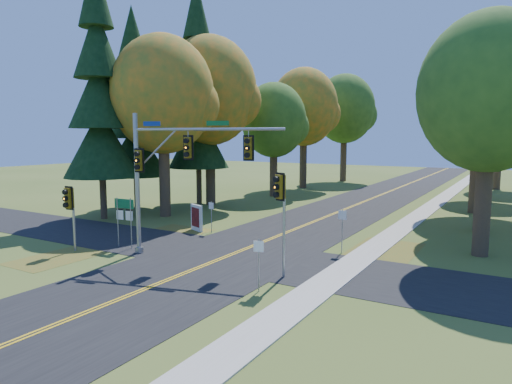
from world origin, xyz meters
The scene contains 30 objects.
ground centered at (0.00, 0.00, 0.00)m, with size 160.00×160.00×0.00m, color #3F551E.
road_main centered at (0.00, 0.00, 0.01)m, with size 8.00×160.00×0.02m, color black.
road_cross centered at (0.00, 2.00, 0.01)m, with size 60.00×6.00×0.02m, color black.
centerline_left centered at (-0.10, 0.00, 0.03)m, with size 0.10×160.00×0.01m, color gold.
centerline_right centered at (0.10, 0.00, 0.03)m, with size 0.10×160.00×0.01m, color gold.
sidewalk_east centered at (6.20, 0.00, 0.03)m, with size 1.60×160.00×0.06m, color #9E998E.
leaf_patch_w_near centered at (-6.50, 4.00, 0.01)m, with size 4.00×6.00×0.00m, color brown.
leaf_patch_e centered at (6.80, 6.00, 0.01)m, with size 3.50×8.00×0.00m, color brown.
leaf_patch_w_far centered at (-7.50, -3.00, 0.01)m, with size 3.00×5.00×0.00m, color brown.
tree_w_a centered at (-11.13, 9.38, 9.49)m, with size 8.00×8.00×14.15m.
tree_e_a centered at (11.57, 8.77, 8.53)m, with size 7.20×7.20×12.73m.
tree_w_b centered at (-11.72, 16.29, 10.37)m, with size 8.60×8.60×15.38m.
tree_e_b centered at (10.97, 15.58, 8.90)m, with size 7.60×7.60×13.33m.
tree_w_c centered at (-9.54, 24.47, 7.94)m, with size 6.80×6.80×11.91m.
tree_e_c centered at (9.88, 23.69, 10.66)m, with size 8.80×8.80×15.79m.
tree_w_d centered at (-10.13, 33.18, 9.78)m, with size 8.20×8.20×14.56m.
tree_e_d centered at (9.26, 32.87, 8.24)m, with size 7.00×7.00×12.32m.
tree_w_e centered at (-8.92, 44.09, 10.07)m, with size 8.40×8.40×14.97m.
tree_e_e centered at (10.47, 43.58, 9.19)m, with size 7.80×7.80×13.74m.
pine_a centered at (-14.50, 6.00, 9.18)m, with size 5.60×5.60×19.48m.
pine_b centered at (-16.00, 11.00, 8.16)m, with size 5.60×5.60×17.31m.
pine_c centered at (-13.00, 16.00, 9.69)m, with size 5.60×5.60×20.56m.
traffic_mast centered at (-2.58, 0.28, 4.86)m, with size 8.07×2.60×7.55m.
east_signal_pole centered at (4.13, -0.20, 3.61)m, with size 0.53×0.63×4.76m.
ped_signal_pole centered at (-7.99, -1.90, 2.71)m, with size 0.58×0.66×3.64m.
route_sign_cluster centered at (-6.11, 0.25, 2.03)m, with size 1.34×0.19×2.89m.
info_kiosk centered at (-5.50, 6.04, 0.88)m, with size 1.25×0.66×1.77m.
reg_sign_e_north centered at (4.95, 5.46, 1.67)m, with size 0.47×0.07×2.44m.
reg_sign_e_south centered at (4.20, -2.25, 1.50)m, with size 0.41×0.16×2.20m.
reg_sign_w centered at (-4.23, 5.99, 1.44)m, with size 0.40×0.07×2.10m.
Camera 1 is at (13.35, -17.86, 6.35)m, focal length 32.00 mm.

